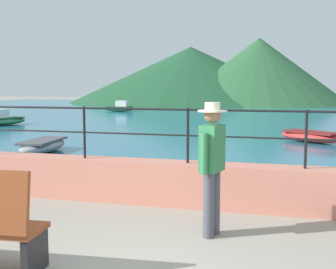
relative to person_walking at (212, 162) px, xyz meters
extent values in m
cube|color=tan|center=(-0.66, 1.42, -0.63)|extent=(20.00, 0.56, 0.70)
cylinder|color=black|center=(-2.50, 1.42, 0.17)|extent=(0.04, 0.04, 0.90)
cylinder|color=black|center=(-0.66, 1.42, 0.17)|extent=(0.04, 0.04, 0.90)
cylinder|color=black|center=(1.18, 1.42, 0.17)|extent=(0.04, 0.04, 0.90)
cylinder|color=black|center=(-0.66, 1.42, 0.59)|extent=(18.40, 0.04, 0.04)
cylinder|color=black|center=(-0.66, 1.42, 0.17)|extent=(18.40, 0.03, 0.03)
cube|color=#236B89|center=(-0.66, 24.06, -0.95)|extent=(64.00, 44.32, 0.06)
cone|color=#285633|center=(-2.66, 39.75, 2.24)|extent=(17.15, 17.15, 6.43)
cone|color=#1E4C2D|center=(-9.91, 41.80, 1.96)|extent=(25.46, 25.46, 5.88)
cube|color=black|center=(-1.56, -1.70, -0.76)|extent=(0.12, 0.47, 0.43)
cylinder|color=#4C4C56|center=(0.02, 0.09, -0.55)|extent=(0.15, 0.15, 0.86)
cylinder|color=#4C4C56|center=(-0.02, -0.09, -0.55)|extent=(0.15, 0.15, 0.86)
cube|color=#337F4C|center=(0.00, 0.00, 0.18)|extent=(0.30, 0.40, 0.60)
cylinder|color=#337F4C|center=(0.06, 0.23, 0.14)|extent=(0.09, 0.09, 0.52)
cylinder|color=#337F4C|center=(-0.06, -0.23, 0.14)|extent=(0.09, 0.09, 0.52)
sphere|color=#9E7051|center=(0.00, 0.00, 0.61)|extent=(0.22, 0.22, 0.22)
cylinder|color=beige|center=(0.00, 0.00, 0.66)|extent=(0.38, 0.38, 0.02)
cylinder|color=beige|center=(0.00, 0.00, 0.72)|extent=(0.20, 0.20, 0.10)
ellipsoid|color=red|center=(1.53, 10.09, -0.74)|extent=(2.40, 2.06, 0.36)
cube|color=maroon|center=(1.53, 10.09, -0.59)|extent=(1.94, 1.69, 0.06)
ellipsoid|color=#338C59|center=(-11.08, 24.44, -0.74)|extent=(2.30, 0.91, 0.36)
cube|color=#1C4D31|center=(-11.08, 24.44, -0.59)|extent=(1.84, 0.78, 0.06)
cube|color=silver|center=(-10.83, 24.44, -0.36)|extent=(0.80, 0.63, 0.40)
ellipsoid|color=gray|center=(-5.86, 5.63, -0.74)|extent=(1.17, 2.39, 0.36)
cube|color=#4D4D51|center=(-5.86, 5.63, -0.59)|extent=(0.98, 1.92, 0.06)
ellipsoid|color=#338C59|center=(-12.25, 12.79, -0.74)|extent=(1.75, 2.47, 0.36)
cube|color=#1C4D31|center=(-12.25, 12.79, -0.59)|extent=(1.44, 1.99, 0.06)
camera|label=1|loc=(1.04, -5.79, 1.00)|focal=49.09mm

